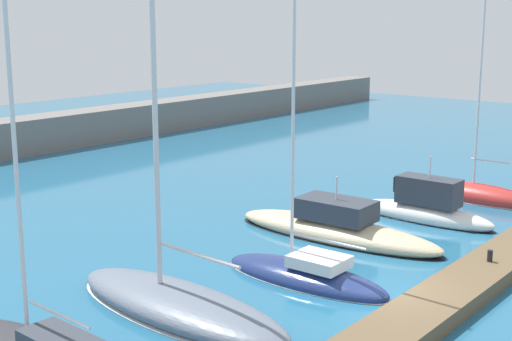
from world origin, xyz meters
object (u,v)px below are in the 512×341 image
Objects in this scene: sailboat_red_seventh at (478,195)px; dock_bollard at (490,256)px; motorboat_sand_fifth at (336,229)px; sailboat_navy_fourth at (306,275)px; motorboat_white_sixth at (425,209)px; sailboat_slate_third at (178,302)px.

sailboat_red_seventh reaches higher than dock_bollard.
motorboat_sand_fifth is at bearing 85.76° from dock_bollard.
sailboat_red_seventh is 30.29× the size of dock_bollard.
sailboat_navy_fourth reaches higher than motorboat_white_sixth.
sailboat_navy_fourth is at bearing -103.86° from sailboat_slate_third.
sailboat_red_seventh is (20.57, -1.75, -0.08)m from sailboat_slate_third.
dock_bollard is at bearing 134.07° from motorboat_white_sixth.
motorboat_sand_fifth is 10.48m from sailboat_red_seventh.
sailboat_slate_third is 1.63× the size of motorboat_sand_fifth.
dock_bollard is (-5.49, -5.30, 0.21)m from motorboat_white_sixth.
sailboat_navy_fourth is 29.95× the size of dock_bollard.
sailboat_slate_third is 20.65m from sailboat_red_seventh.
motorboat_sand_fifth is 23.10× the size of dock_bollard.
sailboat_navy_fourth is at bearing 109.99° from motorboat_sand_fifth.
motorboat_white_sixth is 15.81× the size of dock_bollard.
dock_bollard is at bearing -120.72° from sailboat_slate_third.
sailboat_red_seventh reaches higher than sailboat_navy_fourth.
motorboat_sand_fifth is 5.29m from motorboat_white_sixth.
sailboat_navy_fourth reaches higher than dock_bollard.
sailboat_navy_fourth is 10.25m from motorboat_white_sixth.
sailboat_navy_fourth is 5.68m from motorboat_sand_fifth.
sailboat_slate_third is 1.25× the size of sailboat_navy_fourth.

